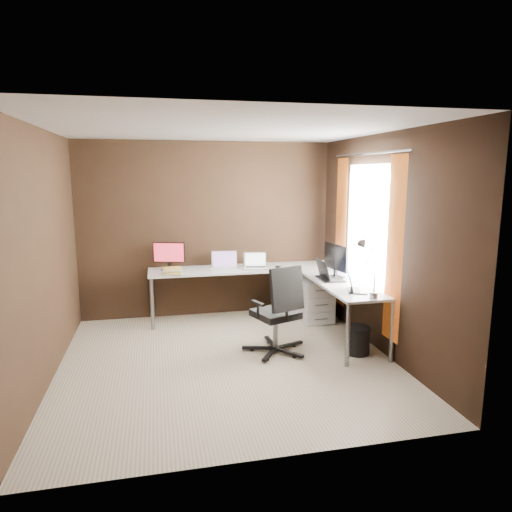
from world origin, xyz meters
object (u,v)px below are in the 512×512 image
Objects in this scene: drawer_pedestal at (315,300)px; laptop_black_small at (355,287)px; monitor_right at (336,259)px; laptop_white at (224,265)px; office_chair at (277,327)px; desk_lamp at (367,261)px; wastebasket at (357,340)px; laptop_black_big at (328,275)px; monitor_left at (169,254)px; book_stack at (172,271)px; laptop_silver at (255,265)px.

laptop_black_small is at bearing -88.25° from drawer_pedestal.
monitor_right reaches higher than laptop_black_small.
laptop_white is 0.37× the size of office_chair.
office_chair is (-0.91, -0.53, -0.67)m from monitor_right.
wastebasket is (0.02, 0.18, -0.97)m from desk_lamp.
wastebasket is (0.13, -0.66, -0.62)m from laptop_black_big.
laptop_white is 2.00m from laptop_black_small.
monitor_left is 1.34× the size of wastebasket.
desk_lamp reaches higher than book_stack.
monitor_right is 0.50× the size of office_chair.
laptop_white is at bearing 129.01° from wastebasket.
monitor_left is 0.83× the size of monitor_right.
drawer_pedestal is at bearing -9.82° from laptop_silver.
office_chair is at bearing -34.97° from monitor_left.
office_chair reaches higher than drawer_pedestal.
office_chair is 3.24× the size of wastebasket.
laptop_black_small is (0.04, -1.19, 0.47)m from drawer_pedestal.
wastebasket is at bearing -50.33° from laptop_silver.
office_chair is at bearing -128.74° from drawer_pedestal.
monitor_right is 1.11m from wastebasket.
laptop_black_small reaches higher than book_stack.
laptop_black_big reaches higher than laptop_white.
monitor_left reaches higher than laptop_silver.
laptop_black_big is at bearing 113.09° from monitor_right.
laptop_white reaches higher than book_stack.
monitor_right is 0.95m from desk_lamp.
book_stack is 2.59m from desk_lamp.
laptop_black_small is at bearing -170.49° from laptop_black_big.
laptop_black_big is at bearing -21.27° from book_stack.
laptop_white is at bearing 59.09° from laptop_black_small.
laptop_black_small is (-0.05, -0.70, -0.20)m from monitor_right.
monitor_right reaches higher than monitor_left.
monitor_right reaches higher than laptop_black_big.
wastebasket is at bearing -34.61° from book_stack.
drawer_pedestal reaches higher than wastebasket.
monitor_right is at bearing -31.44° from laptop_silver.
monitor_right is 1.58m from laptop_white.
monitor_right is (0.09, -0.50, 0.68)m from drawer_pedestal.
book_stack is at bearing 75.86° from laptop_black_small.
laptop_silver is at bearing 49.12° from laptop_black_small.
laptop_black_small is at bearing -43.68° from laptop_white.
office_chair is (-0.88, 0.41, -0.82)m from desk_lamp.
office_chair is (-0.86, 0.16, -0.47)m from laptop_black_small.
monitor_left reaches higher than office_chair.
laptop_white is at bearing 163.98° from drawer_pedestal.
book_stack is (-2.00, 1.34, -0.00)m from laptop_black_small.
monitor_left reaches higher than laptop_black_big.
desk_lamp is (0.11, -0.84, 0.34)m from laptop_black_big.
office_chair is at bearing -46.13° from book_stack.
book_stack is (0.03, -0.29, -0.18)m from monitor_left.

